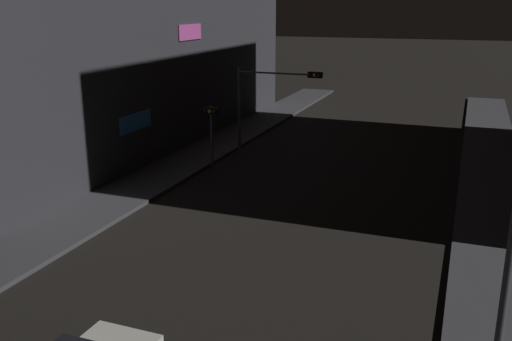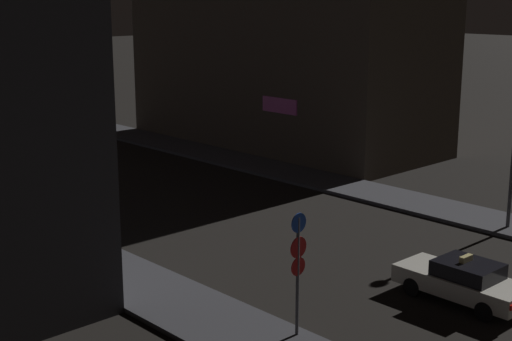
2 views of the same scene
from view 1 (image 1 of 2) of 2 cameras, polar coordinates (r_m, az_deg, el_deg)
name	(u,v)px [view 1 (image 1 of 2)]	position (r m, az deg, el deg)	size (l,w,h in m)	color
sidewalk_left	(186,161)	(31.55, -7.02, 0.93)	(3.09, 57.53, 0.17)	#424247
sidewalk_right	(493,194)	(28.18, 22.75, -2.15)	(3.09, 57.53, 0.17)	#424247
building_facade_left	(142,21)	(36.15, -11.41, 14.51)	(6.47, 31.70, 14.87)	#333338
traffic_light_overhead	(271,92)	(32.36, 1.56, 7.90)	(4.98, 0.42, 4.96)	#47474C
traffic_light_left_kerb	(211,124)	(29.79, -4.54, 4.71)	(0.80, 0.42, 3.35)	#47474C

